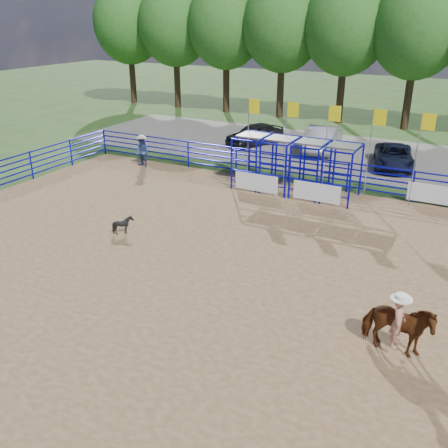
{
  "coord_description": "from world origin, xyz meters",
  "views": [
    {
      "loc": [
        5.48,
        -13.05,
        8.08
      ],
      "look_at": [
        -1.96,
        1.0,
        1.3
      ],
      "focal_mm": 40.0,
      "sensor_mm": 36.0,
      "label": 1
    }
  ],
  "objects_px": {
    "horse_and_rider": "(398,324)",
    "spectator_cowboy": "(142,152)",
    "calf": "(123,225)",
    "car_b": "(323,138)",
    "car_a": "(255,134)",
    "car_c": "(394,156)"
  },
  "relations": [
    {
      "from": "car_a",
      "to": "car_b",
      "type": "bearing_deg",
      "value": 31.4
    },
    {
      "from": "calf",
      "to": "spectator_cowboy",
      "type": "relative_size",
      "value": 0.43
    },
    {
      "from": "car_a",
      "to": "car_c",
      "type": "bearing_deg",
      "value": 18.19
    },
    {
      "from": "car_b",
      "to": "car_a",
      "type": "bearing_deg",
      "value": -0.16
    },
    {
      "from": "car_b",
      "to": "car_c",
      "type": "xyz_separation_m",
      "value": [
        4.61,
        -1.56,
        -0.2
      ]
    },
    {
      "from": "car_c",
      "to": "spectator_cowboy",
      "type": "bearing_deg",
      "value": -165.24
    },
    {
      "from": "car_a",
      "to": "car_b",
      "type": "xyz_separation_m",
      "value": [
        4.43,
        0.51,
        0.11
      ]
    },
    {
      "from": "calf",
      "to": "spectator_cowboy",
      "type": "height_order",
      "value": "spectator_cowboy"
    },
    {
      "from": "car_b",
      "to": "car_c",
      "type": "relative_size",
      "value": 1.12
    },
    {
      "from": "calf",
      "to": "car_b",
      "type": "distance_m",
      "value": 16.27
    },
    {
      "from": "calf",
      "to": "horse_and_rider",
      "type": "bearing_deg",
      "value": -103.66
    },
    {
      "from": "horse_and_rider",
      "to": "car_c",
      "type": "relative_size",
      "value": 0.54
    },
    {
      "from": "horse_and_rider",
      "to": "spectator_cowboy",
      "type": "distance_m",
      "value": 18.92
    },
    {
      "from": "spectator_cowboy",
      "to": "car_a",
      "type": "xyz_separation_m",
      "value": [
        3.42,
        7.62,
        -0.18
      ]
    },
    {
      "from": "car_a",
      "to": "car_b",
      "type": "distance_m",
      "value": 4.46
    },
    {
      "from": "calf",
      "to": "car_b",
      "type": "height_order",
      "value": "car_b"
    },
    {
      "from": "horse_and_rider",
      "to": "calf",
      "type": "height_order",
      "value": "horse_and_rider"
    },
    {
      "from": "horse_and_rider",
      "to": "car_a",
      "type": "relative_size",
      "value": 0.58
    },
    {
      "from": "car_b",
      "to": "horse_and_rider",
      "type": "bearing_deg",
      "value": 106.05
    },
    {
      "from": "calf",
      "to": "car_a",
      "type": "distance_m",
      "value": 15.56
    },
    {
      "from": "horse_and_rider",
      "to": "calf",
      "type": "distance_m",
      "value": 11.16
    },
    {
      "from": "calf",
      "to": "spectator_cowboy",
      "type": "bearing_deg",
      "value": 32.11
    }
  ]
}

